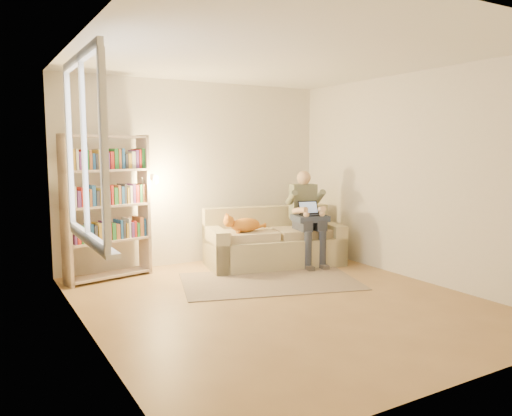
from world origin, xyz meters
TOP-DOWN VIEW (x-y plane):
  - floor at (0.00, 0.00)m, footprint 4.50×4.50m
  - ceiling at (0.00, 0.00)m, footprint 4.00×4.50m
  - wall_left at (-2.00, 0.00)m, footprint 0.02×4.50m
  - wall_right at (2.00, 0.00)m, footprint 0.02×4.50m
  - wall_back at (0.00, 2.25)m, footprint 4.00×0.02m
  - wall_front at (0.00, -2.25)m, footprint 4.00×0.02m
  - window at (-1.95, 0.20)m, footprint 0.12×1.52m
  - sofa at (0.86, 1.54)m, footprint 2.04×1.23m
  - person at (1.27, 1.30)m, footprint 0.47×0.64m
  - cat at (0.39, 1.51)m, footprint 0.67×0.31m
  - blanket at (1.21, 1.19)m, footprint 0.52×0.46m
  - laptop at (1.21, 1.20)m, footprint 0.33×0.31m
  - bookshelf at (-1.37, 1.90)m, footprint 1.25×0.50m
  - rug at (0.32, 0.74)m, footprint 2.43×1.85m

SIDE VIEW (x-z plane):
  - floor at x=0.00m, z-range 0.00..0.00m
  - rug at x=0.32m, z-range 0.00..0.01m
  - sofa at x=0.86m, z-range -0.11..0.70m
  - cat at x=0.39m, z-range 0.50..0.74m
  - blanket at x=1.21m, z-range 0.64..0.73m
  - person at x=1.27m, z-range 0.09..1.43m
  - laptop at x=1.21m, z-range 0.66..0.89m
  - bookshelf at x=-1.37m, z-range 0.10..1.93m
  - wall_left at x=-2.00m, z-range 0.00..2.60m
  - wall_right at x=2.00m, z-range 0.00..2.60m
  - wall_back at x=0.00m, z-range 0.00..2.60m
  - wall_front at x=0.00m, z-range 0.00..2.60m
  - window at x=-1.95m, z-range 0.53..2.22m
  - ceiling at x=0.00m, z-range 2.59..2.61m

